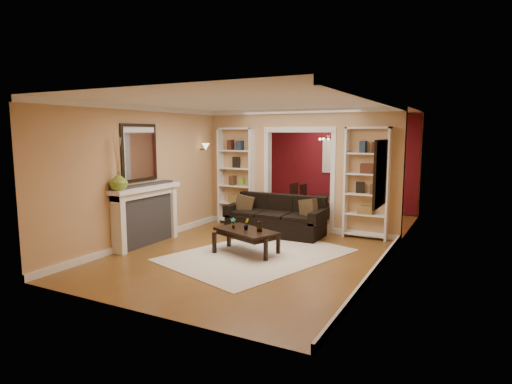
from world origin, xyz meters
The scene contains 30 objects.
floor centered at (0.00, 0.00, 0.00)m, with size 8.00×8.00×0.00m, color brown.
ceiling centered at (0.00, 0.00, 2.70)m, with size 8.00×8.00×0.00m, color white.
wall_back centered at (0.00, 4.00, 1.35)m, with size 8.00×8.00×0.00m, color tan.
wall_front centered at (0.00, -4.00, 1.35)m, with size 8.00×8.00×0.00m, color tan.
wall_left centered at (-2.25, 0.00, 1.35)m, with size 8.00×8.00×0.00m, color tan.
wall_right centered at (2.25, 0.00, 1.35)m, with size 8.00×8.00×0.00m, color tan.
partition_wall centered at (0.00, 1.20, 1.35)m, with size 4.50×0.15×2.70m, color tan.
red_back_panel centered at (0.00, 3.97, 1.32)m, with size 4.44×0.04×2.64m, color maroon.
dining_window centered at (0.00, 3.93, 1.55)m, with size 0.78×0.03×0.98m, color #8CA5CC.
area_rug centered at (0.14, -1.14, 0.01)m, with size 2.25×3.14×0.01m, color beige.
sofa centered at (-0.24, 0.45, 0.42)m, with size 2.14×0.92×0.84m, color black.
pillow_left centered at (-1.00, 0.43, 0.60)m, with size 0.39×0.11×0.39m, color #513C22.
pillow_right centered at (0.51, 0.43, 0.63)m, with size 0.45×0.13×0.45m, color #513C22.
coffee_table centered at (-0.08, -1.15, 0.22)m, with size 1.16×0.63×0.44m, color black.
plant_left centered at (-0.35, -1.15, 0.54)m, with size 0.10×0.07×0.20m, color #336626.
plant_center centered at (-0.08, -1.15, 0.54)m, with size 0.11×0.09×0.20m, color #336626.
plant_right centered at (0.19, -1.15, 0.54)m, with size 0.11×0.11×0.20m, color #336626.
bookshelf_left centered at (-1.55, 1.03, 1.15)m, with size 0.90×0.30×2.30m, color white.
bookshelf_right centered at (1.55, 1.03, 1.15)m, with size 0.90×0.30×2.30m, color white.
fireplace centered at (-2.09, -1.50, 0.58)m, with size 0.32×1.70×1.16m, color white.
vase centered at (-2.09, -2.20, 1.33)m, with size 0.32×0.32×0.33m, color olive.
mirror centered at (-2.23, -1.50, 1.80)m, with size 0.03×0.95×1.10m, color silver.
wall_sconce centered at (-2.15, 0.55, 1.83)m, with size 0.18×0.18×0.22m, color #FFE0A5.
framed_art centered at (2.21, -1.00, 1.55)m, with size 0.04×0.85×1.05m, color black.
dining_table centered at (0.13, 2.81, 0.26)m, with size 0.82×1.46×0.51m, color black.
dining_chair_nw centered at (-0.42, 2.51, 0.46)m, with size 0.45×0.45×0.92m, color black.
dining_chair_ne centered at (0.68, 2.51, 0.44)m, with size 0.43×0.43×0.87m, color black.
dining_chair_sw centered at (-0.42, 3.11, 0.41)m, with size 0.40×0.40×0.82m, color black.
dining_chair_se centered at (0.68, 3.11, 0.47)m, with size 0.47×0.47×0.94m, color black.
chandelier centered at (0.00, 2.70, 2.02)m, with size 0.50×0.50×0.30m, color #382019.
Camera 1 is at (3.56, -7.76, 2.17)m, focal length 30.00 mm.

